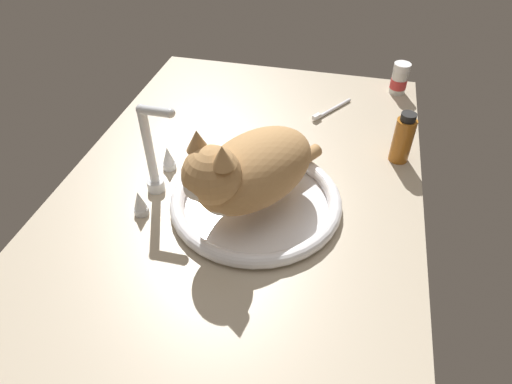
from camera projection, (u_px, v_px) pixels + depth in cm
name	position (u px, v px, depth cm)	size (l,w,h in cm)	color
countertop	(241.00, 190.00, 105.42)	(123.96, 82.85, 3.00)	#B7A88E
sink_basin	(256.00, 201.00, 98.39)	(37.80, 37.80, 3.10)	white
faucet	(153.00, 162.00, 97.88)	(19.55, 9.21, 22.39)	silver
cat	(247.00, 171.00, 90.50)	(35.18, 29.79, 20.65)	tan
pill_bottle	(399.00, 79.00, 134.62)	(4.99, 4.99, 9.46)	white
amber_bottle	(403.00, 139.00, 108.00)	(4.84, 4.84, 13.14)	#B2661E
toothbrush	(331.00, 110.00, 128.65)	(14.23, 9.90, 1.70)	silver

